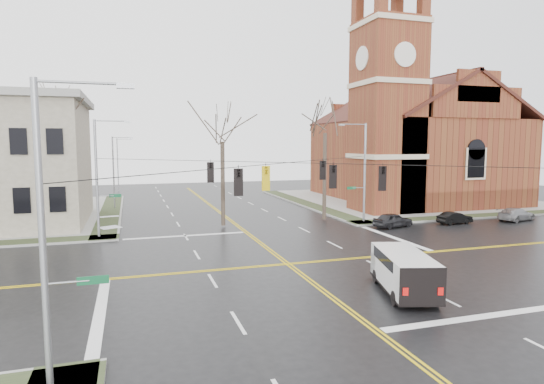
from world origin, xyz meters
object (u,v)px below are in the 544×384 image
object	(u,v)px
streetlight_north_b	(119,162)
parked_car_c	(516,214)
parked_car_a	(393,220)
tree_nw_far	(58,120)
signal_pole_ne	(363,170)
tree_nw_near	(222,136)
streetlight_north_a	(115,169)
parked_car_b	(455,218)
church	(407,135)
cargo_van	(403,269)
tree_ne	(325,127)
signal_pole_sw	(49,228)
signal_pole_nw	(99,175)

from	to	relation	value
streetlight_north_b	parked_car_c	distance (m)	54.19
parked_car_a	tree_nw_far	world-z (taller)	tree_nw_far
signal_pole_ne	parked_car_c	bearing A→B (deg)	-12.21
streetlight_north_b	tree_nw_far	bearing A→B (deg)	-96.31
streetlight_north_b	tree_nw_near	distance (m)	36.02
streetlight_north_a	parked_car_b	size ratio (longest dim) A/B	2.37
church	cargo_van	distance (m)	38.56
streetlight_north_b	tree_ne	world-z (taller)	tree_ne
signal_pole_sw	tree_nw_far	world-z (taller)	tree_nw_far
parked_car_b	tree_nw_near	xyz separation A→B (m)	(-20.55, 4.82, 7.43)
tree_nw_near	parked_car_a	bearing A→B (deg)	-18.02
church	streetlight_north_a	world-z (taller)	church
tree_ne	tree_nw_near	bearing A→B (deg)	-177.64
signal_pole_ne	tree_nw_near	world-z (taller)	tree_nw_near
tree_nw_near	tree_ne	size ratio (longest dim) A/B	0.90
signal_pole_ne	streetlight_north_a	distance (m)	27.48
church	tree_ne	xyz separation A→B (m)	(-16.24, -10.99, 0.42)
signal_pole_ne	cargo_van	bearing A→B (deg)	-112.89
streetlight_north_a	tree_ne	size ratio (longest dim) A/B	0.65
signal_pole_ne	tree_nw_far	size ratio (longest dim) A/B	0.71
parked_car_b	tree_nw_far	xyz separation A→B (m)	(-33.60, 5.71, 8.66)
parked_car_b	tree_nw_far	distance (m)	35.17
signal_pole_ne	tree_ne	size ratio (longest dim) A/B	0.73
signal_pole_sw	streetlight_north_b	distance (m)	59.51
streetlight_north_a	parked_car_b	xyz separation A→B (m)	(29.87, -19.43, -3.91)
parked_car_c	tree_nw_near	bearing A→B (deg)	65.16
signal_pole_nw	parked_car_c	size ratio (longest dim) A/B	2.10
signal_pole_sw	tree_ne	distance (m)	32.39
signal_pole_ne	streetlight_north_b	bearing A→B (deg)	121.05
parked_car_a	streetlight_north_b	bearing A→B (deg)	17.83
parked_car_b	tree_ne	distance (m)	14.51
tree_nw_near	streetlight_north_a	bearing A→B (deg)	122.54
streetlight_north_a	cargo_van	world-z (taller)	streetlight_north_a
parked_car_c	signal_pole_ne	bearing A→B (deg)	63.45
parked_car_c	cargo_van	bearing A→B (deg)	109.42
signal_pole_sw	tree_nw_far	size ratio (longest dim) A/B	0.71
signal_pole_ne	church	bearing A→B (deg)	44.66
signal_pole_nw	streetlight_north_a	bearing A→B (deg)	87.68
parked_car_a	tree_ne	distance (m)	10.56
signal_pole_ne	tree_ne	distance (m)	5.32
signal_pole_nw	signal_pole_sw	bearing A→B (deg)	-90.00
signal_pole_sw	tree_ne	xyz separation A→B (m)	(19.85, 25.30, 3.90)
parked_car_b	tree_nw_far	bearing A→B (deg)	74.24
signal_pole_ne	tree_nw_near	bearing A→B (deg)	171.51
signal_pole_nw	tree_nw_far	world-z (taller)	tree_nw_far
church	tree_nw_near	size ratio (longest dim) A/B	2.50
cargo_van	tree_nw_far	bearing A→B (deg)	146.78
parked_car_a	tree_nw_near	size ratio (longest dim) A/B	0.34
church	signal_pole_nw	world-z (taller)	church
signal_pole_ne	streetlight_north_a	world-z (taller)	signal_pole_ne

